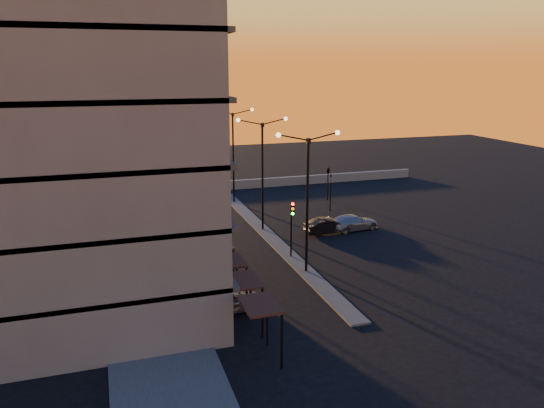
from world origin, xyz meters
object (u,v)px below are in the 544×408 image
Objects in this scene: traffic_light_main at (292,220)px; car_wagon at (353,222)px; car_sedan at (328,226)px; streetlamp_mid at (262,165)px; car_hatchback at (226,300)px.

traffic_light_main reaches higher than car_wagon.
traffic_light_main reaches higher than car_sedan.
traffic_light_main is 1.08× the size of car_sedan.
car_sedan is 2.47m from car_wagon.
traffic_light_main is at bearing 131.62° from car_sedan.
streetlamp_mid reaches higher than car_hatchback.
traffic_light_main is 7.10m from car_sedan.
car_sedan is at bearing 43.59° from traffic_light_main.
streetlamp_mid is at bearing 65.25° from car_wagon.
car_wagon is (13.84, 11.91, -0.05)m from car_hatchback.
car_hatchback reaches higher than car_wagon.
car_wagon is at bearing 33.86° from traffic_light_main.
car_hatchback is 18.26m from car_wagon.
streetlamp_mid is at bearing 90.00° from traffic_light_main.
traffic_light_main is 9.79m from car_hatchback.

